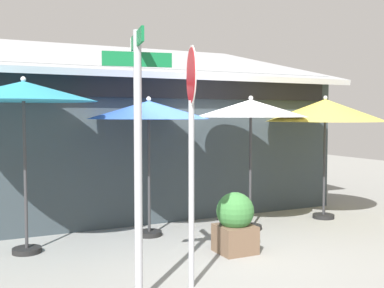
% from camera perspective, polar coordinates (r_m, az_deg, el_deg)
% --- Properties ---
extents(ground_plane, '(28.00, 28.00, 0.10)m').
position_cam_1_polar(ground_plane, '(7.84, 4.17, -12.61)').
color(ground_plane, gray).
extents(cafe_building, '(8.46, 5.79, 4.19)m').
position_cam_1_polar(cafe_building, '(11.67, -7.57, 0.91)').
color(cafe_building, '#333D42').
rests_on(cafe_building, ground).
extents(street_sign_post, '(0.77, 0.83, 3.06)m').
position_cam_1_polar(street_sign_post, '(5.28, -6.57, 0.47)').
color(street_sign_post, '#A8AAB2').
rests_on(street_sign_post, ground).
extents(stop_sign, '(0.22, 0.69, 2.96)m').
position_cam_1_polar(stop_sign, '(5.70, -0.08, 2.57)').
color(stop_sign, '#A8AAB2').
rests_on(stop_sign, ground).
extents(patio_umbrella_teal_left, '(2.22, 2.22, 2.71)m').
position_cam_1_polar(patio_umbrella_teal_left, '(7.60, -19.72, 5.82)').
color(patio_umbrella_teal_left, black).
rests_on(patio_umbrella_teal_left, ground).
extents(patio_umbrella_royal_blue_center, '(2.13, 2.13, 2.45)m').
position_cam_1_polar(patio_umbrella_royal_blue_center, '(8.23, -5.26, 3.95)').
color(patio_umbrella_royal_blue_center, black).
rests_on(patio_umbrella_royal_blue_center, ground).
extents(patio_umbrella_ivory_right, '(2.08, 2.08, 2.48)m').
position_cam_1_polar(patio_umbrella_ivory_right, '(8.74, 7.13, 4.11)').
color(patio_umbrella_ivory_right, black).
rests_on(patio_umbrella_ivory_right, ground).
extents(patio_umbrella_mustard_far_right, '(2.41, 2.41, 2.52)m').
position_cam_1_polar(patio_umbrella_mustard_far_right, '(10.00, 15.82, 3.86)').
color(patio_umbrella_mustard_far_right, black).
rests_on(patio_umbrella_mustard_far_right, ground).
extents(sidewalk_planter, '(0.58, 0.58, 0.94)m').
position_cam_1_polar(sidewalk_planter, '(7.39, 5.24, -9.39)').
color(sidewalk_planter, brown).
rests_on(sidewalk_planter, ground).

